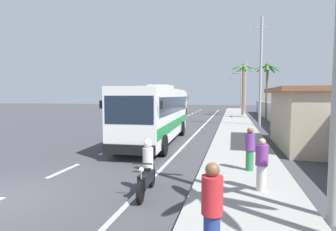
{
  "coord_description": "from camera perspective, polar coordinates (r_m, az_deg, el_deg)",
  "views": [
    {
      "loc": [
        6.35,
        -5.94,
        2.92
      ],
      "look_at": [
        2.5,
        9.98,
        1.7
      ],
      "focal_mm": 28.49,
      "sensor_mm": 36.0,
      "label": 1
    }
  ],
  "objects": [
    {
      "name": "utility_pole_distant",
      "position": [
        66.19,
        15.3,
        6.14
      ],
      "size": [
        3.9,
        0.24,
        9.94
      ],
      "color": "#9E9E99",
      "rests_on": "ground"
    },
    {
      "name": "sidewalk_kerb",
      "position": [
        16.2,
        15.04,
        -6.02
      ],
      "size": [
        3.2,
        90.0,
        0.14
      ],
      "primitive_type": "cube",
      "color": "gray",
      "rests_on": "ground"
    },
    {
      "name": "boundary_wall",
      "position": [
        20.47,
        25.51,
        -1.4
      ],
      "size": [
        0.24,
        60.0,
        2.1
      ],
      "primitive_type": "cube",
      "color": "#B2B2AD",
      "rests_on": "ground"
    },
    {
      "name": "palm_nearest",
      "position": [
        39.62,
        15.76,
        7.6
      ],
      "size": [
        3.36,
        3.28,
        7.45
      ],
      "color": "brown",
      "rests_on": "ground"
    },
    {
      "name": "pedestrian_near_kerb",
      "position": [
        8.34,
        19.41,
        -9.69
      ],
      "size": [
        0.36,
        0.36,
        1.55
      ],
      "rotation": [
        0.0,
        0.0,
        0.67
      ],
      "color": "beige",
      "rests_on": "sidewalk_kerb"
    },
    {
      "name": "coach_bus_far_lane",
      "position": [
        38.14,
        1.16,
        2.75
      ],
      "size": [
        3.21,
        11.42,
        3.68
      ],
      "color": "white",
      "rests_on": "ground"
    },
    {
      "name": "lane_markings",
      "position": [
        21.37,
        2.39,
        -3.59
      ],
      "size": [
        3.79,
        71.08,
        0.01
      ],
      "color": "white",
      "rests_on": "ground"
    },
    {
      "name": "utility_pole_mid",
      "position": [
        26.67,
        19.23,
        9.17
      ],
      "size": [
        1.83,
        0.24,
        10.25
      ],
      "color": "#9E9E99",
      "rests_on": "ground"
    },
    {
      "name": "coach_bus_foreground",
      "position": [
        16.62,
        -2.47,
        0.67
      ],
      "size": [
        3.23,
        10.72,
        3.62
      ],
      "color": "white",
      "rests_on": "ground"
    },
    {
      "name": "utility_pole_far",
      "position": [
        46.36,
        16.1,
        6.21
      ],
      "size": [
        3.09,
        0.24,
        8.7
      ],
      "color": "#9E9E99",
      "rests_on": "ground"
    },
    {
      "name": "motorcycle_beside_bus",
      "position": [
        8.12,
        -4.53,
        -11.93
      ],
      "size": [
        0.56,
        1.96,
        1.62
      ],
      "color": "black",
      "rests_on": "ground"
    },
    {
      "name": "pedestrian_midwalk",
      "position": [
        4.77,
        9.39,
        -19.24
      ],
      "size": [
        0.36,
        0.36,
        1.68
      ],
      "rotation": [
        0.0,
        0.0,
        0.64
      ],
      "color": "navy",
      "rests_on": "sidewalk_kerb"
    },
    {
      "name": "palm_third",
      "position": [
        34.98,
        20.48,
        7.18
      ],
      "size": [
        3.16,
        3.18,
        6.89
      ],
      "color": "brown",
      "rests_on": "ground"
    },
    {
      "name": "palm_second",
      "position": [
        43.15,
        15.97,
        7.27
      ],
      "size": [
        2.67,
        2.79,
        7.37
      ],
      "color": "brown",
      "rests_on": "ground"
    },
    {
      "name": "pedestrian_far_walk",
      "position": [
        10.41,
        17.11,
        -6.71
      ],
      "size": [
        0.36,
        0.36,
        1.6
      ],
      "rotation": [
        0.0,
        0.0,
        5.07
      ],
      "color": "#2D7A47",
      "rests_on": "sidewalk_kerb"
    }
  ]
}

